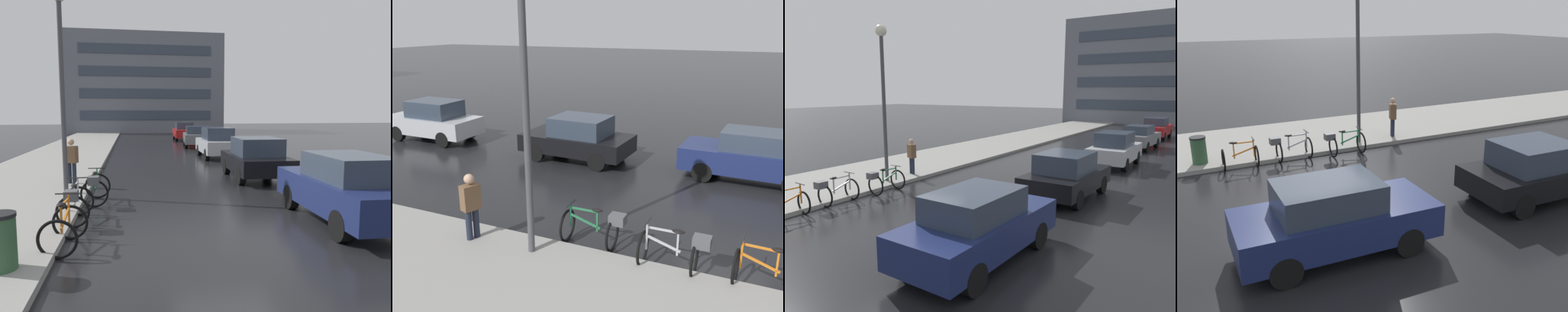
# 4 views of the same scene
# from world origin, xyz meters

# --- Properties ---
(ground_plane) EXTENTS (140.00, 140.00, 0.00)m
(ground_plane) POSITION_xyz_m (0.00, 0.00, 0.00)
(ground_plane) COLOR black
(bicycle_nearest) EXTENTS (0.78, 1.14, 0.98)m
(bicycle_nearest) POSITION_xyz_m (-3.52, -1.10, 0.40)
(bicycle_nearest) COLOR black
(bicycle_nearest) RESTS_ON ground
(bicycle_second) EXTENTS (0.76, 1.37, 0.98)m
(bicycle_second) POSITION_xyz_m (-3.56, 0.56, 0.49)
(bicycle_second) COLOR black
(bicycle_second) RESTS_ON ground
(bicycle_third) EXTENTS (0.76, 1.41, 0.94)m
(bicycle_third) POSITION_xyz_m (-3.26, 2.41, 0.49)
(bicycle_third) COLOR black
(bicycle_third) RESTS_ON ground
(car_navy) EXTENTS (1.89, 4.25, 1.61)m
(car_navy) POSITION_xyz_m (2.65, -0.35, 0.81)
(car_navy) COLOR navy
(car_navy) RESTS_ON ground
(car_black) EXTENTS (2.08, 3.95, 1.59)m
(car_black) POSITION_xyz_m (2.44, 5.55, 0.79)
(car_black) COLOR black
(car_black) RESTS_ON ground
(car_silver) EXTENTS (1.84, 3.97, 1.69)m
(car_silver) POSITION_xyz_m (2.44, 12.31, 0.84)
(car_silver) COLOR #B2B5BA
(car_silver) RESTS_ON ground
(pedestrian) EXTENTS (0.46, 0.37, 1.67)m
(pedestrian) POSITION_xyz_m (-4.27, 4.96, 0.94)
(pedestrian) COLOR #1E2333
(pedestrian) RESTS_ON ground
(streetlamp) EXTENTS (0.44, 0.44, 6.15)m
(streetlamp) POSITION_xyz_m (-4.23, 3.47, 4.18)
(streetlamp) COLOR #424247
(streetlamp) RESTS_ON ground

